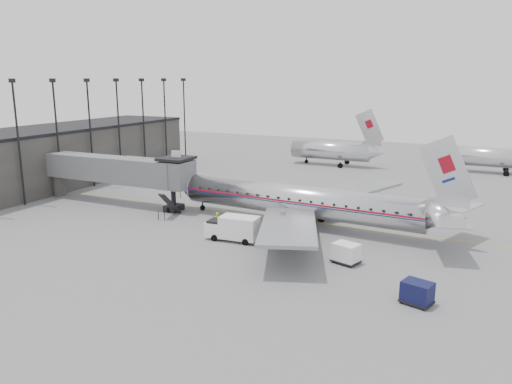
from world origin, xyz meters
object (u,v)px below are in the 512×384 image
baggage_cart_white (346,253)px  ramp_worker (218,221)px  service_van (233,228)px  airliner (304,202)px  baggage_cart_navy (417,292)px

baggage_cart_white → ramp_worker: bearing=-175.5°
service_van → baggage_cart_white: 11.54m
airliner → ramp_worker: bearing=-140.5°
baggage_cart_white → airliner: bearing=146.5°
service_van → baggage_cart_navy: 19.28m
airliner → ramp_worker: (-7.41, -5.33, -1.70)m
service_van → baggage_cart_navy: (18.02, -6.85, -0.41)m
baggage_cart_navy → baggage_cart_white: size_ratio=0.94×
baggage_cart_white → ramp_worker: 14.81m
service_van → ramp_worker: 3.68m
baggage_cart_white → ramp_worker: size_ratio=1.38×
baggage_cart_white → baggage_cart_navy: bearing=-22.3°
airliner → service_van: size_ratio=6.31×
service_van → airliner: bearing=55.8°
airliner → baggage_cart_navy: bearing=-42.9°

